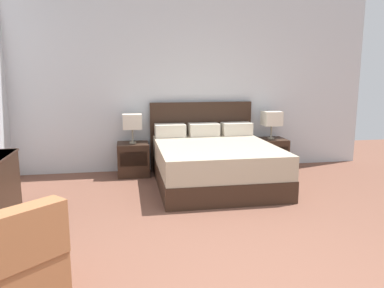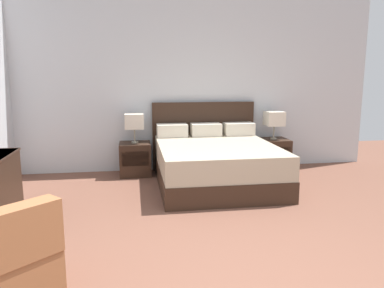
# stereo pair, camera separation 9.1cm
# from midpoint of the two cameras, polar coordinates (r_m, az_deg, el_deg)

# --- Properties ---
(wall_back) EXTENTS (6.46, 0.06, 2.83)m
(wall_back) POSITION_cam_midpoint_polar(r_m,az_deg,el_deg) (6.19, -2.46, 9.15)
(wall_back) COLOR silver
(wall_back) RESTS_ON ground
(bed) EXTENTS (1.70, 1.98, 1.12)m
(bed) POSITION_cam_midpoint_polar(r_m,az_deg,el_deg) (5.40, 2.87, -2.75)
(bed) COLOR #332116
(bed) RESTS_ON ground
(nightstand_left) EXTENTS (0.48, 0.46, 0.51)m
(nightstand_left) POSITION_cam_midpoint_polar(r_m,az_deg,el_deg) (5.95, -9.37, -2.29)
(nightstand_left) COLOR #332116
(nightstand_left) RESTS_ON ground
(nightstand_right) EXTENTS (0.48, 0.46, 0.51)m
(nightstand_right) POSITION_cam_midpoint_polar(r_m,az_deg,el_deg) (6.39, 11.46, -1.48)
(nightstand_right) COLOR #332116
(nightstand_right) RESTS_ON ground
(table_lamp_left) EXTENTS (0.29, 0.29, 0.46)m
(table_lamp_left) POSITION_cam_midpoint_polar(r_m,az_deg,el_deg) (5.85, -9.54, 3.39)
(table_lamp_left) COLOR gray
(table_lamp_left) RESTS_ON nightstand_left
(table_lamp_right) EXTENTS (0.29, 0.29, 0.46)m
(table_lamp_right) POSITION_cam_midpoint_polar(r_m,az_deg,el_deg) (6.29, 11.65, 3.81)
(table_lamp_right) COLOR gray
(table_lamp_right) RESTS_ON nightstand_right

